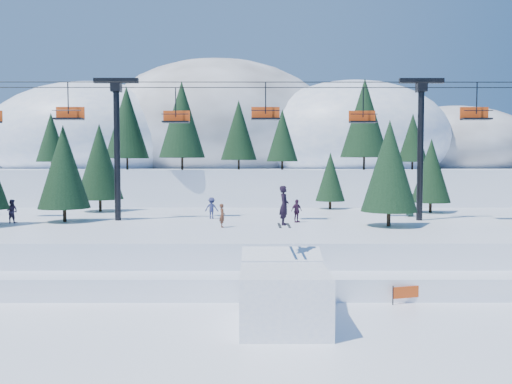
{
  "coord_description": "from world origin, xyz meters",
  "views": [
    {
      "loc": [
        0.98,
        -18.22,
        6.47
      ],
      "look_at": [
        1.04,
        6.0,
        5.2
      ],
      "focal_mm": 35.0,
      "sensor_mm": 36.0,
      "label": 1
    }
  ],
  "objects_px": {
    "chairlift": "(255,126)",
    "banner_near": "(419,291)",
    "jump_kicker": "(284,293)",
    "banner_far": "(476,288)"
  },
  "relations": [
    {
      "from": "chairlift",
      "to": "banner_near",
      "type": "relative_size",
      "value": 16.65
    },
    {
      "from": "jump_kicker",
      "to": "banner_near",
      "type": "xyz_separation_m",
      "value": [
        6.61,
        3.19,
        -0.75
      ]
    },
    {
      "from": "jump_kicker",
      "to": "banner_far",
      "type": "relative_size",
      "value": 2.01
    },
    {
      "from": "jump_kicker",
      "to": "chairlift",
      "type": "relative_size",
      "value": 0.12
    },
    {
      "from": "chairlift",
      "to": "banner_near",
      "type": "xyz_separation_m",
      "value": [
        7.74,
        -13.02,
        -8.78
      ]
    },
    {
      "from": "banner_far",
      "to": "chairlift",
      "type": "bearing_deg",
      "value": 131.19
    },
    {
      "from": "chairlift",
      "to": "banner_far",
      "type": "distance_m",
      "value": 18.55
    },
    {
      "from": "jump_kicker",
      "to": "chairlift",
      "type": "height_order",
      "value": "chairlift"
    },
    {
      "from": "jump_kicker",
      "to": "banner_far",
      "type": "distance_m",
      "value": 10.43
    },
    {
      "from": "chairlift",
      "to": "banner_far",
      "type": "bearing_deg",
      "value": -48.81
    }
  ]
}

